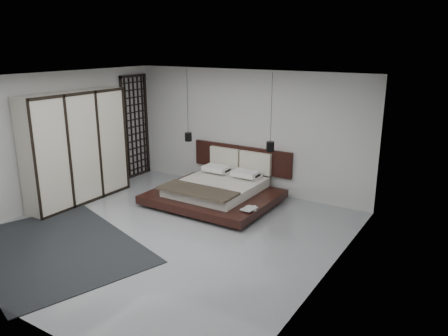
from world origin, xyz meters
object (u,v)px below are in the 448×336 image
Objects in this scene: bed at (218,189)px; lattice_screen at (135,127)px; wardrobe at (76,148)px; pendant_right at (270,146)px; rug at (55,248)px; pendant_left at (188,136)px.

lattice_screen is at bearing 169.40° from bed.
lattice_screen is at bearing 96.80° from wardrobe.
pendant_right is 0.49× the size of rug.
lattice_screen is 3.07m from bed.
lattice_screen is 2.13m from wardrobe.
bed is 1.52m from pendant_right.
pendant_right is (1.06, 0.39, 1.03)m from bed.
pendant_left reaches higher than wardrobe.
bed is at bearing -20.01° from pendant_left.
pendant_left and pendant_right have the same top height.
pendant_left is at bearing -4.72° from lattice_screen.
bed is 1.50m from pendant_left.
lattice_screen is at bearing 175.28° from pendant_left.
pendant_right is (2.12, 0.00, 0.03)m from pendant_left.
pendant_right reaches higher than rug.
wardrobe is 2.64m from rug.
lattice_screen is 1.61× the size of pendant_right.
pendant_right is at bearing 20.01° from bed.
pendant_left is 0.49× the size of rug.
lattice_screen reaches higher than wardrobe.
pendant_left is (-1.06, 0.39, 0.99)m from bed.
lattice_screen is 1.01× the size of bed.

